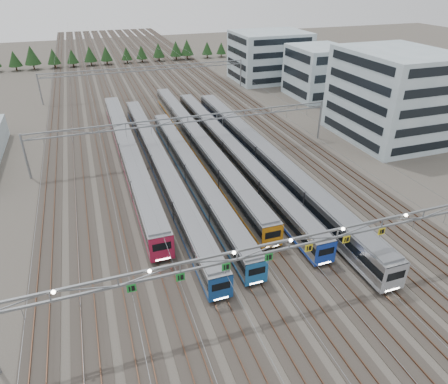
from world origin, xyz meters
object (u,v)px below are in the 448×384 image
object	(u,v)px
depot_bldg_north	(269,56)
gantry_far	(147,72)
train_c	(193,173)
gantry_mid	(188,124)
train_b	(160,163)
depot_bldg_mid	(319,72)
gantry_near	(289,246)
depot_bldg_south	(393,96)
train_a	(128,152)
train_d	(198,141)
train_f	(264,156)
train_e	(230,149)

from	to	relation	value
depot_bldg_north	gantry_far	bearing A→B (deg)	-172.38
train_c	gantry_mid	xyz separation A→B (m)	(2.25, 11.09, 4.37)
train_b	depot_bldg_mid	xyz separation A→B (m)	(50.89, 33.75, 4.65)
train_b	gantry_near	bearing A→B (deg)	-78.97
gantry_mid	train_c	bearing A→B (deg)	-101.47
train_b	depot_bldg_mid	bearing A→B (deg)	33.55
train_c	depot_bldg_south	size ratio (longest dim) A/B	2.41
gantry_mid	gantry_far	distance (m)	45.00
train_a	depot_bldg_north	size ratio (longest dim) A/B	2.78
train_d	gantry_mid	bearing A→B (deg)	-143.48
gantry_near	gantry_mid	bearing A→B (deg)	89.93
train_a	train_d	world-z (taller)	train_a
train_a	train_f	xyz separation A→B (m)	(22.50, -9.68, 0.07)
train_d	train_f	xyz separation A→B (m)	(9.00, -10.95, 0.16)
train_e	gantry_mid	xyz separation A→B (m)	(-6.75, 4.09, 4.33)
train_d	gantry_far	bearing A→B (deg)	92.97
train_a	gantry_near	distance (m)	42.31
train_d	gantry_far	size ratio (longest dim) A/B	1.20
train_b	depot_bldg_north	size ratio (longest dim) A/B	2.99
train_e	gantry_mid	distance (m)	9.00
train_c	gantry_near	world-z (taller)	gantry_near
train_b	gantry_mid	size ratio (longest dim) A/B	1.17
train_b	depot_bldg_north	world-z (taller)	depot_bldg_north
train_e	gantry_far	world-z (taller)	gantry_far
train_c	depot_bldg_mid	distance (m)	60.86
train_d	gantry_far	distance (m)	43.60
gantry_mid	depot_bldg_north	size ratio (longest dim) A/B	2.56
train_d	depot_bldg_south	bearing A→B (deg)	-8.02
train_c	depot_bldg_south	world-z (taller)	depot_bldg_south
depot_bldg_north	depot_bldg_mid	bearing A→B (deg)	-78.66
train_d	depot_bldg_north	world-z (taller)	depot_bldg_north
train_c	train_a	bearing A→B (deg)	128.09
depot_bldg_north	train_b	bearing A→B (deg)	-129.64
train_e	gantry_far	distance (m)	49.74
train_f	depot_bldg_mid	world-z (taller)	depot_bldg_mid
train_c	train_f	bearing A→B (deg)	7.61
gantry_near	depot_bldg_mid	bearing A→B (deg)	57.03
train_d	train_f	world-z (taller)	train_f
train_c	depot_bldg_south	xyz separation A→B (m)	(44.17, 7.16, 6.81)
train_d	depot_bldg_mid	size ratio (longest dim) A/B	4.23
depot_bldg_mid	train_e	bearing A→B (deg)	-139.35
train_b	gantry_far	size ratio (longest dim) A/B	1.17
train_a	train_f	bearing A→B (deg)	-23.28
train_e	gantry_far	size ratio (longest dim) A/B	1.17
train_c	gantry_far	world-z (taller)	gantry_far
train_a	gantry_far	size ratio (longest dim) A/B	1.09
gantry_mid	train_f	bearing A→B (deg)	-39.53
train_f	depot_bldg_south	world-z (taller)	depot_bldg_south
train_a	depot_bldg_north	world-z (taller)	depot_bldg_north
train_a	depot_bldg_mid	distance (m)	62.06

